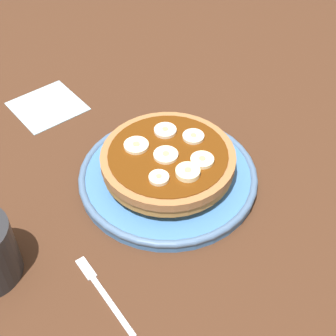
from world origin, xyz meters
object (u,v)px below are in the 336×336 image
pancake_stack (169,162)px  banana_slice_6 (193,137)px  banana_slice_0 (167,156)px  banana_slice_5 (159,178)px  banana_slice_4 (165,131)px  banana_slice_1 (136,146)px  plate (168,176)px  napkin (47,106)px  fork (101,290)px  banana_slice_3 (188,172)px  banana_slice_2 (202,160)px

pancake_stack → banana_slice_6: bearing=-110.1°
banana_slice_0 → banana_slice_5: bearing=104.7°
banana_slice_6 → banana_slice_4: bearing=11.0°
banana_slice_1 → banana_slice_4: 5.25cm
banana_slice_1 → banana_slice_5: bearing=146.2°
plate → banana_slice_6: bearing=-108.5°
pancake_stack → banana_slice_4: (2.62, -3.56, 2.16)cm
napkin → fork: (-29.08, 25.71, 0.10)cm
banana_slice_4 → banana_slice_5: bearing=114.3°
banana_slice_3 → banana_slice_4: 9.28cm
plate → pancake_stack: bearing=-87.1°
banana_slice_4 → fork: (-4.58, 24.11, -5.53)cm
banana_slice_0 → banana_slice_2: 4.91cm
banana_slice_0 → banana_slice_2: bearing=-161.7°
banana_slice_1 → banana_slice_5: 7.26cm
banana_slice_2 → napkin: (32.03, -4.60, -5.64)cm
banana_slice_0 → fork: (-1.71, 19.57, -5.52)cm
banana_slice_4 → pancake_stack: bearing=126.3°
pancake_stack → banana_slice_0: size_ratio=5.59×
banana_slice_4 → banana_slice_5: size_ratio=1.20×
banana_slice_3 → napkin: banana_slice_3 is taller
banana_slice_1 → napkin: banana_slice_1 is taller
banana_slice_0 → banana_slice_4: size_ratio=1.05×
banana_slice_6 → fork: banana_slice_6 is taller
banana_slice_0 → banana_slice_5: 4.48cm
banana_slice_5 → banana_slice_3: bearing=-137.3°
banana_slice_3 → napkin: 32.89cm
banana_slice_1 → banana_slice_6: bearing=-137.8°
banana_slice_1 → fork: 21.10cm
banana_slice_1 → plate: bearing=-168.8°
fork → banana_slice_4: bearing=-79.3°
pancake_stack → napkin: pancake_stack is taller
banana_slice_4 → banana_slice_6: same height
banana_slice_2 → banana_slice_5: 6.85cm
banana_slice_3 → banana_slice_5: banana_slice_3 is taller
banana_slice_0 → banana_slice_5: same height
banana_slice_0 → fork: size_ratio=0.29×
banana_slice_5 → fork: size_ratio=0.23×
napkin → banana_slice_6: bearing=178.4°
banana_slice_1 → banana_slice_3: banana_slice_3 is taller
banana_slice_4 → banana_slice_5: (-4.00, 8.88, 0.01)cm
plate → banana_slice_6: (-1.58, -4.74, 4.76)cm
napkin → banana_slice_3: bearing=166.1°
banana_slice_0 → banana_slice_6: 5.53cm
napkin → banana_slice_4: bearing=176.3°
plate → pancake_stack: pancake_stack is taller
plate → pancake_stack: size_ratio=1.35×
pancake_stack → banana_slice_6: 5.14cm
banana_slice_1 → napkin: (22.47, -6.44, -5.62)cm
plate → napkin: (27.14, -5.52, -0.86)cm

